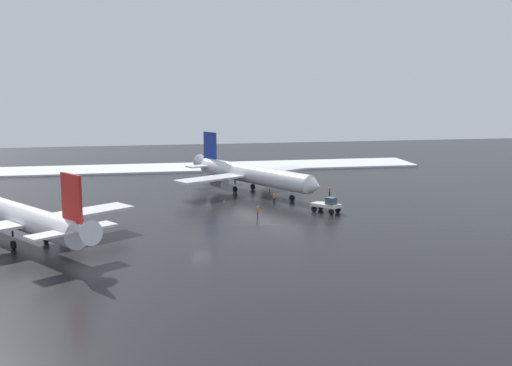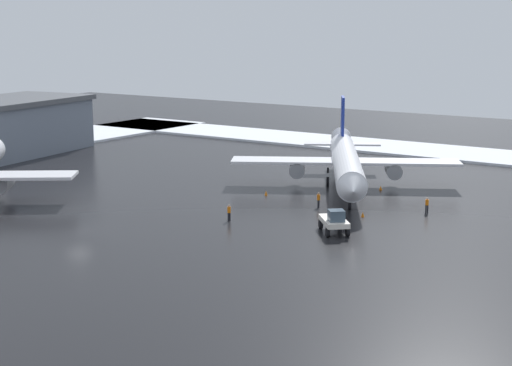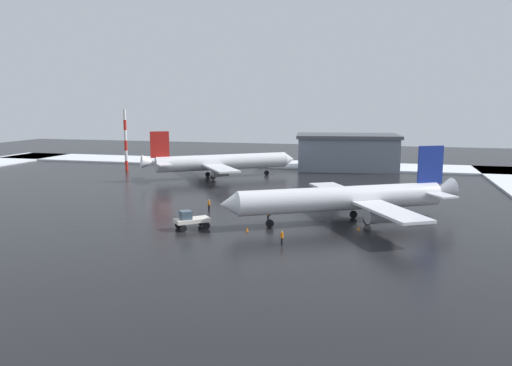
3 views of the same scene
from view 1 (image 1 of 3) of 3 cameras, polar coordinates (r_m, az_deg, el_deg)
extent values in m
plane|color=black|center=(86.15, -4.90, -5.04)|extent=(240.00, 240.00, 0.00)
cube|color=white|center=(151.75, -7.32, 1.35)|extent=(14.00, 116.00, 0.41)
cylinder|color=white|center=(118.87, -0.18, 0.74)|extent=(27.33, 17.54, 3.35)
cone|color=white|center=(107.27, 5.29, -0.26)|extent=(3.63, 3.93, 3.18)
cone|color=white|center=(131.47, -4.69, 1.82)|extent=(4.47, 4.21, 3.26)
cube|color=white|center=(126.35, 1.78, 1.13)|extent=(10.10, 13.27, 0.35)
cylinder|color=gray|center=(124.84, 1.25, 0.57)|extent=(3.88, 3.37, 1.97)
cube|color=white|center=(116.33, -4.17, 0.38)|extent=(10.10, 13.27, 0.35)
cylinder|color=gray|center=(117.25, -3.24, -0.03)|extent=(3.88, 3.37, 1.97)
cube|color=navy|center=(129.12, -4.11, 3.32)|extent=(3.60, 2.26, 5.52)
cube|color=white|center=(131.18, -2.99, 1.74)|extent=(4.57, 5.38, 0.24)
cube|color=white|center=(127.74, -5.11, 1.50)|extent=(4.57, 5.38, 0.24)
cylinder|color=black|center=(111.48, 3.23, -0.63)|extent=(0.24, 0.24, 0.69)
cylinder|color=black|center=(111.74, 3.22, -1.35)|extent=(1.11, 0.84, 1.08)
cylinder|color=black|center=(122.72, -0.28, 0.32)|extent=(0.24, 0.24, 0.69)
cylinder|color=black|center=(122.95, -0.28, -0.33)|extent=(1.11, 0.84, 1.08)
cylinder|color=black|center=(120.03, -1.88, 0.11)|extent=(0.24, 0.24, 0.69)
cylinder|color=black|center=(120.27, -1.87, -0.56)|extent=(1.11, 0.84, 1.08)
cylinder|color=white|center=(89.52, -20.42, -2.76)|extent=(26.40, 20.15, 3.40)
cone|color=white|center=(75.19, -15.04, -4.29)|extent=(4.58, 4.42, 3.31)
cube|color=white|center=(90.71, -14.92, -2.51)|extent=(11.12, 13.14, 0.36)
cylinder|color=gray|center=(90.37, -16.14, -3.26)|extent=(3.93, 3.60, 2.00)
cube|color=red|center=(76.46, -16.08, -1.27)|extent=(3.47, 2.61, 5.60)
cube|color=white|center=(76.05, -17.98, -4.43)|extent=(4.90, 5.42, 0.24)
cube|color=white|center=(78.91, -14.13, -3.75)|extent=(4.90, 5.42, 0.24)
cylinder|color=black|center=(86.28, -20.82, -4.25)|extent=(0.24, 0.24, 0.70)
cylinder|color=black|center=(86.62, -20.76, -5.18)|extent=(1.10, 0.92, 1.10)
cylinder|color=black|center=(88.14, -18.23, -3.82)|extent=(0.24, 0.24, 0.70)
cylinder|color=black|center=(88.48, -18.18, -4.74)|extent=(1.10, 0.92, 1.10)
cube|color=silver|center=(103.20, 6.24, -1.96)|extent=(4.91, 4.69, 0.50)
cube|color=#3F5160|center=(102.56, 6.69, -1.59)|extent=(2.04, 2.05, 1.10)
cylinder|color=black|center=(103.34, 7.29, -2.37)|extent=(0.89, 0.83, 0.90)
cylinder|color=black|center=(101.68, 6.71, -2.55)|extent=(0.89, 0.83, 0.90)
cylinder|color=black|center=(105.00, 5.78, -2.15)|extent=(0.89, 0.83, 0.90)
cylinder|color=black|center=(103.37, 5.19, -2.32)|extent=(0.89, 0.83, 0.90)
cylinder|color=black|center=(110.09, 1.58, -1.57)|extent=(0.16, 0.16, 0.85)
cylinder|color=black|center=(110.01, 1.67, -1.58)|extent=(0.16, 0.16, 0.85)
cylinder|color=orange|center=(109.91, 1.63, -1.20)|extent=(0.36, 0.36, 0.62)
sphere|color=tan|center=(109.83, 1.63, -0.98)|extent=(0.24, 0.24, 0.24)
cylinder|color=black|center=(99.04, 0.16, -2.82)|extent=(0.16, 0.16, 0.85)
cylinder|color=black|center=(98.85, 0.15, -2.85)|extent=(0.16, 0.16, 0.85)
cylinder|color=orange|center=(98.79, 0.16, -2.42)|extent=(0.36, 0.36, 0.62)
sphere|color=tan|center=(98.70, 0.16, -2.18)|extent=(0.24, 0.24, 0.24)
cylinder|color=black|center=(116.97, 6.58, -0.97)|extent=(0.16, 0.16, 0.85)
cylinder|color=black|center=(116.81, 6.53, -0.98)|extent=(0.16, 0.16, 0.85)
cylinder|color=orange|center=(116.76, 6.56, -0.62)|extent=(0.36, 0.36, 0.62)
sphere|color=tan|center=(116.68, 6.57, -0.41)|extent=(0.24, 0.24, 0.24)
cone|color=orange|center=(110.69, -2.86, -1.59)|extent=(0.36, 0.36, 0.55)
cone|color=orange|center=(110.23, 4.92, -1.67)|extent=(0.36, 0.36, 0.55)
cone|color=orange|center=(122.59, 1.24, -0.49)|extent=(0.36, 0.36, 0.55)
camera|label=2|loc=(71.00, 54.93, 4.30)|focal=55.00mm
camera|label=3|loc=(150.68, 26.16, 6.60)|focal=35.00mm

